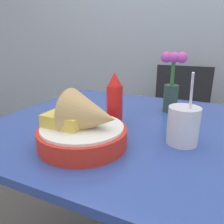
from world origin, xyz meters
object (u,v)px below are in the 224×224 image
object	(u,v)px
chair_far_window	(178,117)
food_basket	(85,127)
flower_vase	(172,83)
ketchup_bottle	(115,100)
drink_cup	(183,127)

from	to	relation	value
chair_far_window	food_basket	bearing A→B (deg)	-96.19
food_basket	flower_vase	xyz separation A→B (m)	(0.16, 0.44, 0.07)
ketchup_bottle	drink_cup	distance (m)	0.26
chair_far_window	flower_vase	bearing A→B (deg)	-86.46
ketchup_bottle	flower_vase	distance (m)	0.29
chair_far_window	drink_cup	distance (m)	1.02
ketchup_bottle	drink_cup	xyz separation A→B (m)	(0.25, -0.05, -0.04)
chair_far_window	food_basket	xyz separation A→B (m)	(-0.12, -1.10, 0.31)
flower_vase	drink_cup	bearing A→B (deg)	-72.82
drink_cup	food_basket	bearing A→B (deg)	-151.43
food_basket	chair_far_window	bearing A→B (deg)	83.81
ketchup_bottle	flower_vase	world-z (taller)	flower_vase
chair_far_window	ketchup_bottle	bearing A→B (deg)	-97.10
food_basket	flower_vase	bearing A→B (deg)	69.95
chair_far_window	food_basket	distance (m)	1.15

